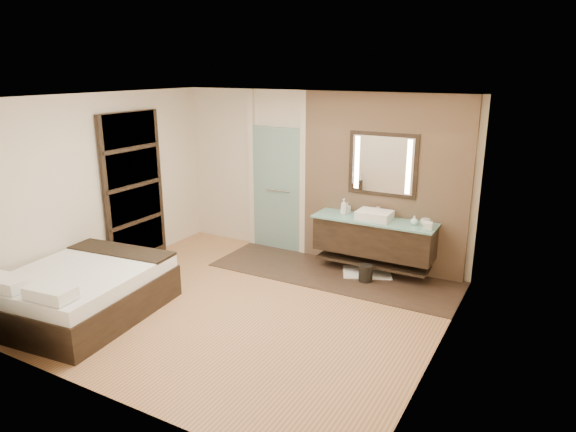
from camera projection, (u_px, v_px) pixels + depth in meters
The scene contains 15 objects.
floor at pixel (243, 306), 6.79m from camera, with size 5.00×5.00×0.00m, color #95603E.
tile_strip at pixel (334, 273), 7.85m from camera, with size 3.80×1.30×0.01m, color #34221C.
stone_wall at pixel (383, 184), 7.75m from camera, with size 2.60×0.08×2.70m, color tan.
vanity at pixel (374, 237), 7.72m from camera, with size 1.85×0.55×0.88m.
mirror_unit at pixel (383, 165), 7.63m from camera, with size 1.06×0.04×0.96m.
frosted_door at pixel (277, 184), 8.67m from camera, with size 1.10×0.12×2.70m.
shoji_partition at pixel (134, 188), 8.08m from camera, with size 0.06×1.20×2.40m.
bed at pixel (83, 291), 6.49m from camera, with size 1.77×2.12×0.76m.
bath_mat at pixel (367, 273), 7.85m from camera, with size 0.72×0.50×0.02m, color white.
waste_bin at pixel (366, 274), 7.53m from camera, with size 0.20×0.20×0.26m, color black.
tissue_box at pixel (428, 226), 7.15m from camera, with size 0.12×0.12×0.10m, color white.
soap_bottle_a at pixel (344, 207), 7.86m from camera, with size 0.09×0.10×0.25m, color white.
soap_bottle_b at pixel (347, 208), 7.96m from camera, with size 0.07×0.08×0.16m, color #B2B2B2.
soap_bottle_c at pixel (414, 220), 7.35m from camera, with size 0.10×0.10×0.13m, color #C3F6F1.
cup at pixel (425, 222), 7.30m from camera, with size 0.14×0.14×0.11m, color silver.
Camera 1 is at (3.51, -5.12, 3.04)m, focal length 32.00 mm.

